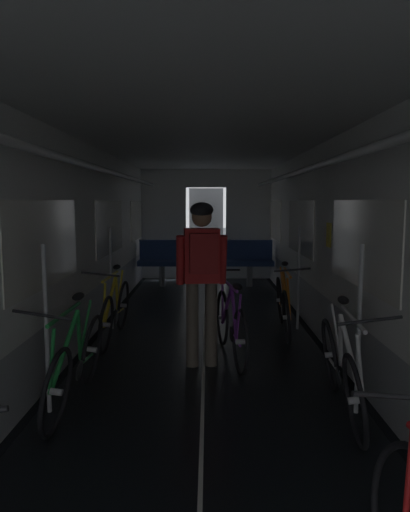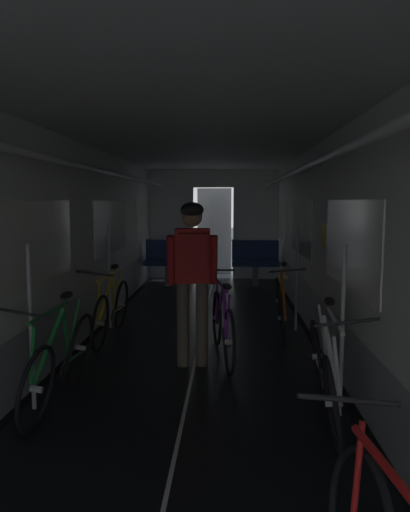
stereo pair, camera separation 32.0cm
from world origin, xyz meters
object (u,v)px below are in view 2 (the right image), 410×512
bicycle_green (61,360)px  bench_seat_far_right (255,259)px  bench_seat_far_left (168,258)px  bicycle_orange (281,305)px  bicycle_yellow (111,309)px  bicycle_white (324,371)px  bicycle_purple_in_aisle (223,325)px  person_cyclist_aisle (192,266)px

bicycle_green → bench_seat_far_right: bearing=71.3°
bench_seat_far_left → bicycle_orange: bench_seat_far_left is taller
bench_seat_far_right → bicycle_yellow: size_ratio=0.58×
bicycle_orange → bicycle_white: (0.09, -2.43, -0.00)m
bench_seat_far_right → bicycle_white: (0.24, -5.98, -0.19)m
bicycle_orange → bicycle_white: size_ratio=1.00×
bench_seat_far_left → bicycle_orange: 4.05m
bicycle_green → bicycle_orange: bearing=47.2°
bicycle_white → bicycle_purple_in_aisle: bearing=121.3°
bench_seat_far_left → person_cyclist_aisle: size_ratio=0.57×
bench_seat_far_left → bench_seat_far_right: bearing=0.0°
bench_seat_far_right → bicycle_purple_in_aisle: (-0.60, -4.60, -0.18)m
bench_seat_far_right → bicycle_orange: 3.56m
bicycle_yellow → bicycle_orange: (2.16, 0.36, -0.00)m
person_cyclist_aisle → bench_seat_far_left: bearing=100.3°
bench_seat_far_right → bicycle_white: 5.99m
bench_seat_far_left → bicycle_white: 6.32m
bicycle_green → bicycle_purple_in_aisle: (1.37, 1.24, 0.00)m
bench_seat_far_right → bicycle_green: bearing=-108.7°
bench_seat_far_right → bicycle_yellow: 4.40m
person_cyclist_aisle → bicycle_purple_in_aisle: person_cyclist_aisle is taller
bench_seat_far_left → bicycle_green: bicycle_green is taller
bench_seat_far_right → bicycle_green: 6.17m
bench_seat_far_right → bicycle_orange: bearing=-87.6°
bench_seat_far_right → bicycle_green: (-1.98, -5.84, -0.19)m
bench_seat_far_left → bicycle_green: bearing=-91.7°
bicycle_green → person_cyclist_aisle: person_cyclist_aisle is taller
bench_seat_far_right → bicycle_white: bearing=-87.7°
person_cyclist_aisle → bicycle_green: bearing=-137.3°
bicycle_white → bench_seat_far_right: bearing=92.3°
bench_seat_far_left → bicycle_green: (-0.18, -5.84, -0.19)m
bicycle_yellow → bicycle_purple_in_aisle: bicycle_yellow is taller
bicycle_purple_in_aisle → bench_seat_far_left: bearing=104.6°
bicycle_orange → bench_seat_far_left: bearing=118.8°
bicycle_yellow → bicycle_white: bicycle_white is taller
bicycle_orange → person_cyclist_aisle: bearing=-128.9°
bicycle_green → person_cyclist_aisle: bearing=42.7°
bicycle_white → bench_seat_far_left: bearing=108.8°
bicycle_yellow → person_cyclist_aisle: size_ratio=0.98×
bench_seat_far_left → person_cyclist_aisle: bearing=-79.7°
bench_seat_far_left → person_cyclist_aisle: person_cyclist_aisle is taller
bench_seat_far_left → bicycle_purple_in_aisle: bench_seat_far_left is taller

